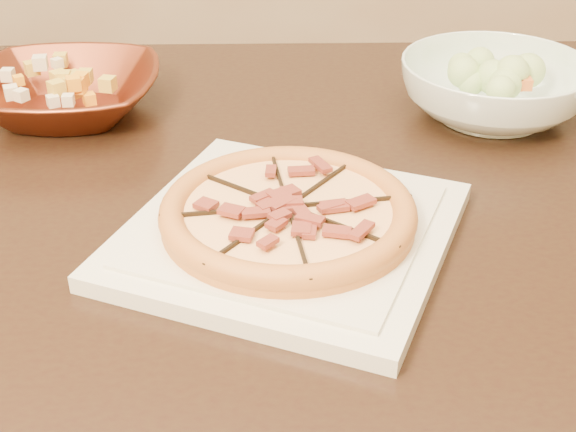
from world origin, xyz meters
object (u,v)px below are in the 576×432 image
dining_table (217,244)px  salad_bowl (494,89)px  pizza (288,213)px  plate (288,233)px  bronze_bowl (67,94)px

dining_table → salad_bowl: size_ratio=5.58×
pizza → salad_bowl: 0.40m
plate → salad_bowl: (0.26, 0.31, 0.03)m
bronze_bowl → pizza: bearing=-45.9°
plate → bronze_bowl: 0.42m
bronze_bowl → salad_bowl: (0.56, 0.00, 0.01)m
salad_bowl → plate: bearing=-130.7°
dining_table → bronze_bowl: size_ratio=5.59×
salad_bowl → bronze_bowl: bearing=-179.8°
dining_table → pizza: (0.09, -0.16, 0.14)m
plate → bronze_bowl: bronze_bowl is taller
plate → pizza: (-0.00, 0.00, 0.02)m
dining_table → bronze_bowl: bearing=144.7°
dining_table → plate: size_ratio=3.45×
plate → pizza: bearing=149.7°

